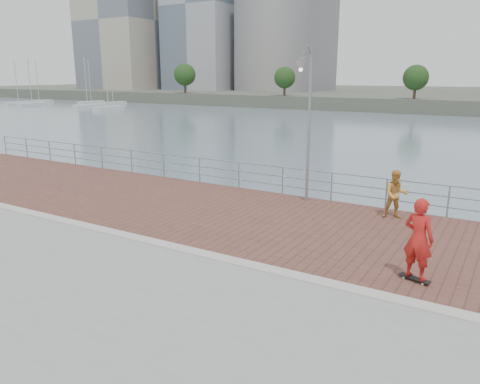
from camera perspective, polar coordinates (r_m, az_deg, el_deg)
The scene contains 9 objects.
water at distance 13.56m, azimuth -4.55°, elevation -15.47°, with size 400.00×400.00×0.00m, color slate.
brick_lane at distance 15.57m, azimuth 3.06°, elevation -3.37°, with size 40.00×6.80×0.02m, color brown.
curb at distance 12.68m, azimuth -4.73°, elevation -7.48°, with size 40.00×0.40×0.06m, color #B7B5AD.
guardrail at distance 18.37m, azimuth 8.11°, elevation 1.43°, with size 39.06×0.06×1.13m.
street_lamp at distance 17.03m, azimuth 8.00°, elevation 11.19°, with size 0.40×1.15×5.42m.
skateboard at distance 11.79m, azimuth 20.50°, elevation -9.83°, with size 0.75×0.38×0.08m.
skateboarder at distance 11.44m, azimuth 20.93°, elevation -5.33°, with size 0.70×0.46×1.92m, color red.
bystander at distance 16.33m, azimuth 18.47°, elevation -0.28°, with size 0.79×0.61×1.62m, color gold.
marina at distance 111.13m, azimuth -20.12°, elevation 10.11°, with size 31.78×18.11×9.95m.
Camera 1 is at (6.97, -9.51, 4.70)m, focal length 35.00 mm.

